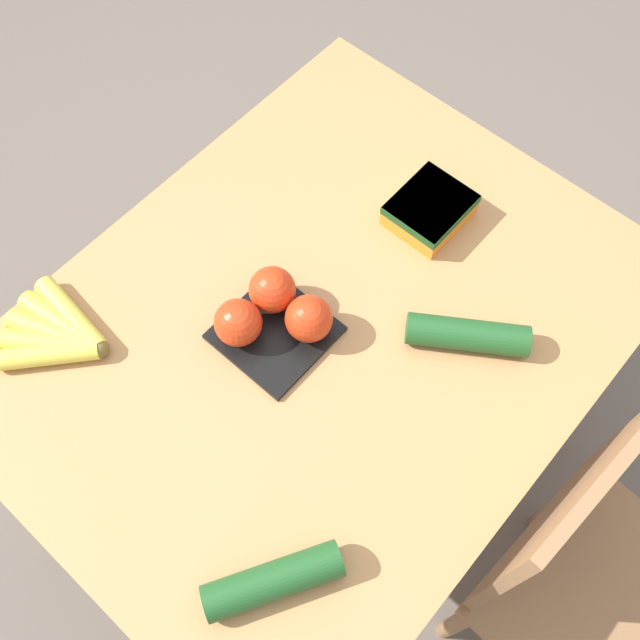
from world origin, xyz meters
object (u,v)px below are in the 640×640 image
tomato_pack (273,314)px  carrot_bag (428,207)px  banana_bunch (59,334)px  cucumber_far (467,335)px  cucumber_near (273,581)px  chair (586,575)px

tomato_pack → carrot_bag: bearing=170.8°
banana_bunch → tomato_pack: (-0.26, 0.26, 0.03)m
carrot_bag → cucumber_far: bearing=52.2°
tomato_pack → cucumber_near: size_ratio=0.86×
banana_bunch → tomato_pack: size_ratio=1.06×
carrot_bag → cucumber_near: bearing=19.2°
carrot_bag → cucumber_far: cucumber_far is taller
chair → tomato_pack: chair is taller
cucumber_near → cucumber_far: 0.51m
banana_bunch → cucumber_far: 0.70m
chair → cucumber_near: bearing=140.3°
banana_bunch → cucumber_near: bearing=84.6°
cucumber_far → cucumber_near: bearing=2.7°
carrot_bag → cucumber_near: 0.71m
chair → tomato_pack: 0.76m
chair → cucumber_near: 0.65m
chair → cucumber_near: size_ratio=4.61×
tomato_pack → cucumber_far: tomato_pack is taller
tomato_pack → banana_bunch: bearing=-44.5°
carrot_bag → cucumber_far: size_ratio=0.70×
banana_bunch → tomato_pack: bearing=135.5°
chair → carrot_bag: (-0.26, -0.62, 0.31)m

